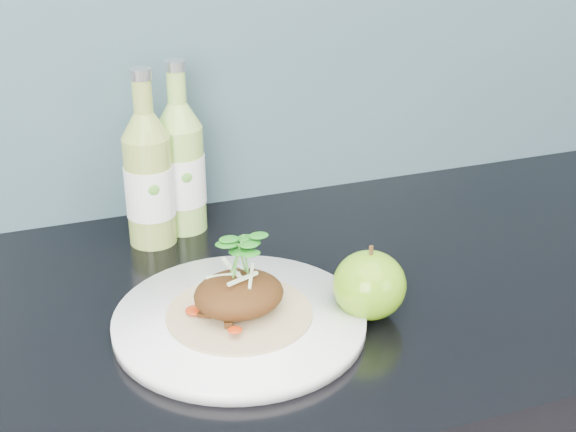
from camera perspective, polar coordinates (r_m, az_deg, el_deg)
name	(u,v)px	position (r m, az deg, el deg)	size (l,w,h in m)	color
dinner_plate	(240,321)	(0.92, -3.45, -7.45)	(0.33, 0.33, 0.02)	white
pork_taco	(239,292)	(0.90, -3.52, -5.44)	(0.17, 0.17, 0.10)	tan
green_apple	(369,285)	(0.93, 5.81, -4.90)	(0.10, 0.10, 0.09)	#549810
cider_bottle_left	(149,179)	(1.08, -9.86, 2.60)	(0.08, 0.08, 0.24)	#8EA645
cider_bottle_right	(181,168)	(1.12, -7.61, 3.44)	(0.08, 0.08, 0.24)	#8FC250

